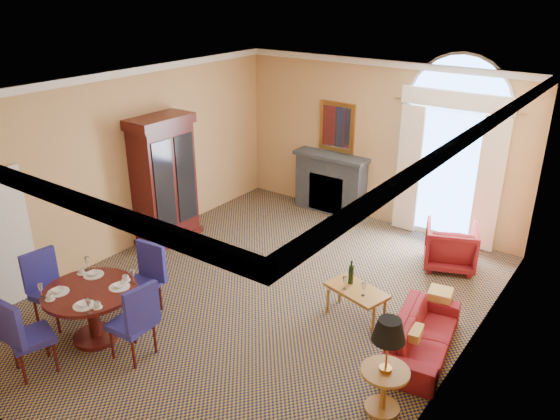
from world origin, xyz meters
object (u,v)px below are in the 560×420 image
Objects in this scene: dining_table at (91,303)px; coffee_table at (356,290)px; side_table at (387,354)px; armchair at (450,246)px; armoire at (164,182)px; sofa at (423,335)px.

coffee_table is at bearing 44.68° from dining_table.
side_table is (3.79, 1.09, 0.20)m from dining_table.
armchair is at bearing 98.91° from side_table.
armchair is (3.20, 4.84, -0.19)m from dining_table.
armoire reaches higher than sofa.
armoire reaches higher than dining_table.
dining_table is (1.53, -2.79, -0.56)m from armoire.
side_table is (5.32, -1.71, -0.36)m from armoire.
sofa is 2.07× the size of armchair.
sofa is 2.55m from armchair.
dining_table is 5.80m from armchair.
armchair is 3.81m from side_table.
dining_table reaches higher than coffee_table.
armoire reaches higher than armchair.
armoire is 1.34× the size of sofa.
sofa is at bearing 2.58° from coffee_table.
dining_table is at bearing 112.51° from sofa.
coffee_table is at bearing 53.69° from armchair.
sofa is 1.80× the size of coffee_table.
sofa is 1.37m from side_table.
dining_table is 1.45× the size of armchair.
sofa is 1.47× the size of side_table.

